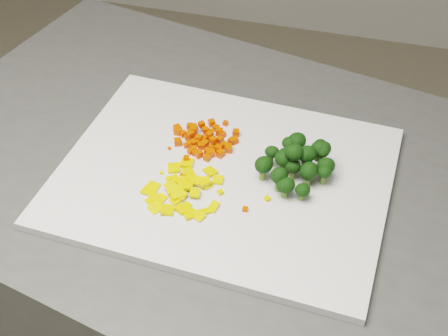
% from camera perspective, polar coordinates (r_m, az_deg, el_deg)
% --- Properties ---
extents(counter_block, '(1.08, 0.86, 0.90)m').
position_cam_1_polar(counter_block, '(1.33, -1.52, -13.53)').
color(counter_block, '#40403E').
rests_on(counter_block, ground).
extents(cutting_board, '(0.51, 0.41, 0.01)m').
position_cam_1_polar(cutting_board, '(0.94, -0.00, -0.73)').
color(cutting_board, silver).
rests_on(cutting_board, counter_block).
extents(carrot_pile, '(0.11, 0.11, 0.03)m').
position_cam_1_polar(carrot_pile, '(0.98, -1.88, 3.17)').
color(carrot_pile, '#E93302').
rests_on(carrot_pile, cutting_board).
extents(pepper_pile, '(0.13, 0.13, 0.02)m').
position_cam_1_polar(pepper_pile, '(0.90, -3.38, -1.76)').
color(pepper_pile, yellow).
rests_on(pepper_pile, cutting_board).
extents(broccoli_pile, '(0.13, 0.13, 0.06)m').
position_cam_1_polar(broccoli_pile, '(0.92, 7.46, 0.90)').
color(broccoli_pile, black).
rests_on(broccoli_pile, cutting_board).
extents(carrot_cube_0, '(0.01, 0.01, 0.01)m').
position_cam_1_polar(carrot_cube_0, '(1.01, -2.69, 3.80)').
color(carrot_cube_0, '#E93302').
rests_on(carrot_cube_0, carrot_pile).
extents(carrot_cube_1, '(0.01, 0.01, 0.01)m').
position_cam_1_polar(carrot_cube_1, '(0.96, -1.16, 1.39)').
color(carrot_cube_1, '#E93302').
rests_on(carrot_cube_1, carrot_pile).
extents(carrot_cube_2, '(0.01, 0.01, 0.01)m').
position_cam_1_polar(carrot_cube_2, '(0.98, -2.70, 2.32)').
color(carrot_cube_2, '#E93302').
rests_on(carrot_cube_2, carrot_pile).
extents(carrot_cube_3, '(0.01, 0.01, 0.01)m').
position_cam_1_polar(carrot_cube_3, '(0.95, -1.55, 0.94)').
color(carrot_cube_3, '#E93302').
rests_on(carrot_cube_3, carrot_pile).
extents(carrot_cube_4, '(0.01, 0.01, 0.01)m').
position_cam_1_polar(carrot_cube_4, '(1.00, -0.42, 3.34)').
color(carrot_cube_4, '#E93302').
rests_on(carrot_cube_4, carrot_pile).
extents(carrot_cube_5, '(0.01, 0.01, 0.01)m').
position_cam_1_polar(carrot_cube_5, '(0.96, -1.53, 1.54)').
color(carrot_cube_5, '#E93302').
rests_on(carrot_cube_5, carrot_pile).
extents(carrot_cube_6, '(0.01, 0.01, 0.01)m').
position_cam_1_polar(carrot_cube_6, '(0.98, -2.32, 2.74)').
color(carrot_cube_6, '#E93302').
rests_on(carrot_cube_6, carrot_pile).
extents(carrot_cube_7, '(0.01, 0.01, 0.01)m').
position_cam_1_polar(carrot_cube_7, '(1.01, -3.17, 3.83)').
color(carrot_cube_7, '#E93302').
rests_on(carrot_cube_7, carrot_pile).
extents(carrot_cube_8, '(0.01, 0.01, 0.01)m').
position_cam_1_polar(carrot_cube_8, '(0.96, -2.32, 1.28)').
color(carrot_cube_8, '#E93302').
rests_on(carrot_cube_8, carrot_pile).
extents(carrot_cube_9, '(0.01, 0.01, 0.01)m').
position_cam_1_polar(carrot_cube_9, '(0.98, -3.10, 3.08)').
color(carrot_cube_9, '#E93302').
rests_on(carrot_cube_9, carrot_pile).
extents(carrot_cube_10, '(0.01, 0.01, 0.01)m').
position_cam_1_polar(carrot_cube_10, '(0.99, -1.19, 3.25)').
color(carrot_cube_10, '#E93302').
rests_on(carrot_cube_10, carrot_pile).
extents(carrot_cube_11, '(0.01, 0.01, 0.01)m').
position_cam_1_polar(carrot_cube_11, '(1.00, -2.69, 3.70)').
color(carrot_cube_11, '#E93302').
rests_on(carrot_cube_11, carrot_pile).
extents(carrot_cube_12, '(0.01, 0.01, 0.01)m').
position_cam_1_polar(carrot_cube_12, '(1.02, -1.14, 4.14)').
color(carrot_cube_12, '#E93302').
rests_on(carrot_cube_12, carrot_pile).
extents(carrot_cube_13, '(0.01, 0.01, 0.01)m').
position_cam_1_polar(carrot_cube_13, '(0.99, -2.77, 3.45)').
color(carrot_cube_13, '#E93302').
rests_on(carrot_cube_13, carrot_pile).
extents(carrot_cube_14, '(0.01, 0.01, 0.01)m').
position_cam_1_polar(carrot_cube_14, '(0.98, -0.89, 2.48)').
color(carrot_cube_14, '#E93302').
rests_on(carrot_cube_14, carrot_pile).
extents(carrot_cube_15, '(0.01, 0.01, 0.01)m').
position_cam_1_polar(carrot_cube_15, '(1.01, -0.74, 3.67)').
color(carrot_cube_15, '#E93302').
rests_on(carrot_cube_15, carrot_pile).
extents(carrot_cube_16, '(0.01, 0.01, 0.01)m').
position_cam_1_polar(carrot_cube_16, '(1.00, -3.01, 3.44)').
color(carrot_cube_16, '#E93302').
rests_on(carrot_cube_16, carrot_pile).
extents(carrot_cube_17, '(0.01, 0.01, 0.01)m').
position_cam_1_polar(carrot_cube_17, '(0.97, -2.74, 1.74)').
color(carrot_cube_17, '#E93302').
rests_on(carrot_cube_17, carrot_pile).
extents(carrot_cube_18, '(0.01, 0.01, 0.01)m').
position_cam_1_polar(carrot_cube_18, '(1.00, -4.24, 3.37)').
color(carrot_cube_18, '#E93302').
rests_on(carrot_cube_18, carrot_pile).
extents(carrot_cube_19, '(0.01, 0.01, 0.01)m').
position_cam_1_polar(carrot_cube_19, '(1.00, -3.76, 3.15)').
color(carrot_cube_19, '#E93302').
rests_on(carrot_cube_19, carrot_pile).
extents(carrot_cube_20, '(0.01, 0.01, 0.01)m').
position_cam_1_polar(carrot_cube_20, '(0.98, -2.35, 2.58)').
color(carrot_cube_20, '#E93302').
rests_on(carrot_cube_20, carrot_pile).
extents(carrot_cube_21, '(0.01, 0.01, 0.01)m').
position_cam_1_polar(carrot_cube_21, '(0.97, -3.10, 1.52)').
color(carrot_cube_21, '#E93302').
rests_on(carrot_cube_21, carrot_pile).
extents(carrot_cube_22, '(0.01, 0.01, 0.01)m').
position_cam_1_polar(carrot_cube_22, '(0.97, -1.13, 1.89)').
color(carrot_cube_22, '#E93302').
rests_on(carrot_cube_22, carrot_pile).
extents(carrot_cube_23, '(0.01, 0.01, 0.01)m').
position_cam_1_polar(carrot_cube_23, '(1.00, 1.10, 3.24)').
color(carrot_cube_23, '#E93302').
rests_on(carrot_cube_23, carrot_pile).
extents(carrot_cube_24, '(0.01, 0.01, 0.01)m').
position_cam_1_polar(carrot_cube_24, '(0.98, -4.08, 2.32)').
color(carrot_cube_24, '#E93302').
rests_on(carrot_cube_24, carrot_pile).
extents(carrot_cube_25, '(0.01, 0.01, 0.01)m').
position_cam_1_polar(carrot_cube_25, '(0.97, 0.40, 1.86)').
color(carrot_cube_25, '#E93302').
rests_on(carrot_cube_25, carrot_pile).
extents(carrot_cube_26, '(0.01, 0.01, 0.01)m').
position_cam_1_polar(carrot_cube_26, '(0.96, -0.31, 1.35)').
color(carrot_cube_26, '#E93302').
rests_on(carrot_cube_26, carrot_pile).
extents(carrot_cube_27, '(0.01, 0.01, 0.01)m').
position_cam_1_polar(carrot_cube_27, '(0.97, 0.08, 2.09)').
color(carrot_cube_27, '#E93302').
rests_on(carrot_cube_27, carrot_pile).
extents(carrot_cube_28, '(0.01, 0.01, 0.01)m').
position_cam_1_polar(carrot_cube_28, '(0.97, -1.00, 2.56)').
color(carrot_cube_28, '#E93302').
rests_on(carrot_cube_28, carrot_pile).
extents(carrot_cube_29, '(0.01, 0.01, 0.01)m').
position_cam_1_polar(carrot_cube_29, '(0.99, -1.32, 2.89)').
color(carrot_cube_29, '#E93302').
rests_on(carrot_cube_29, carrot_pile).
extents(carrot_cube_30, '(0.01, 0.01, 0.01)m').
position_cam_1_polar(carrot_cube_30, '(0.99, -1.69, 3.48)').
color(carrot_cube_30, '#E93302').
rests_on(carrot_cube_30, carrot_pile).
extents(carrot_cube_31, '(0.01, 0.01, 0.01)m').
position_cam_1_polar(carrot_cube_31, '(0.99, -2.82, 3.55)').
color(carrot_cube_31, '#E93302').
rests_on(carrot_cube_31, carrot_pile).
extents(carrot_cube_32, '(0.01, 0.01, 0.01)m').
position_cam_1_polar(carrot_cube_32, '(0.99, -0.13, 3.09)').
color(carrot_cube_32, '#E93302').
rests_on(carrot_cube_32, carrot_pile).
extents(carrot_cube_33, '(0.01, 0.01, 0.01)m').
position_cam_1_polar(carrot_cube_33, '(0.97, -0.49, 1.82)').
color(carrot_cube_33, '#E93302').
rests_on(carrot_cube_33, carrot_pile).
extents(carrot_cube_34, '(0.01, 0.01, 0.01)m').
position_cam_1_polar(carrot_cube_34, '(0.96, -1.29, 1.30)').
color(carrot_cube_34, '#E93302').
rests_on(carrot_cube_34, carrot_pile).
extents(carrot_cube_35, '(0.01, 0.01, 0.01)m').
position_cam_1_polar(carrot_cube_35, '(0.99, -3.42, 2.82)').
color(carrot_cube_35, '#E93302').
rests_on(carrot_cube_35, carrot_pile).
extents(carrot_cube_36, '(0.01, 0.01, 0.01)m').
position_cam_1_polar(carrot_cube_36, '(0.98, -1.35, 3.04)').
color(carrot_cube_36, '#E93302').
rests_on(carrot_cube_36, carrot_pile).
extents(carrot_cube_37, '(0.01, 0.01, 0.01)m').
position_cam_1_polar(carrot_cube_37, '(1.00, -3.02, 3.25)').
color(carrot_cube_37, '#E93302').
rests_on(carrot_cube_37, carrot_pile).
extents(carrot_cube_38, '(0.01, 0.01, 0.01)m').
position_cam_1_polar(carrot_cube_38, '(1.01, -2.92, 3.75)').
color(carrot_cube_38, '#E93302').
rests_on(carrot_cube_38, carrot_pile).
extents(carrot_cube_39, '(0.01, 0.01, 0.01)m').
position_cam_1_polar(carrot_cube_39, '(0.98, 0.99, 2.53)').
color(carrot_cube_39, '#E93302').
rests_on(carrot_cube_39, carrot_pile).
extents(carrot_cube_40, '(0.01, 0.01, 0.01)m').
position_cam_1_polar(carrot_cube_40, '(0.95, -3.46, 0.85)').
color(carrot_cube_40, '#E93302').
rests_on(carrot_cube_40, carrot_pile).
extents(carrot_cube_41, '(0.01, 0.01, 0.01)m').
position_cam_1_polar(carrot_cube_41, '(1.02, -1.10, 4.23)').
color(carrot_cube_41, '#E93302').
rests_on(carrot_cube_41, carrot_pile).
extents(carrot_cube_42, '(0.01, 0.01, 0.01)m').
position_cam_1_polar(carrot_cube_42, '(0.98, -1.95, 2.61)').
color(carrot_cube_42, '#E93302').
rests_on(carrot_cube_42, carrot_pile).
extents(carrot_cube_43, '(0.01, 0.01, 0.01)m').
position_cam_1_polar(carrot_cube_43, '(0.96, -2.70, 1.37)').
color(carrot_cube_43, '#E93302').
rests_on(carrot_cube_43, carrot_pile).
extents(carrot_cube_44, '(0.01, 0.01, 0.01)m').
position_cam_1_polar(carrot_cube_44, '(0.98, -1.78, 2.22)').
color(carrot_cube_44, '#E93302').
rests_on(carrot_cube_44, carrot_pile).
extents(carrot_cube_45, '(0.01, 0.01, 0.01)m').
position_cam_1_polar(carrot_cube_45, '(0.98, -3.17, 2.08)').
color(carrot_cube_45, '#E93302').
rests_on(carrot_cube_45, carrot_pile).
extents(carrot_cube_46, '(0.01, 0.01, 0.01)m').
position_cam_1_polar(carrot_cube_46, '(0.98, -0.37, 2.59)').
color(carrot_cube_46, '#E93302').
rests_on(carrot_cube_46, carrot_pile).
extents(carrot_cube_47, '(0.01, 0.01, 0.01)m').
position_cam_1_polar(carrot_cube_47, '(0.98, -4.26, 2.39)').
color(carrot_cube_47, '#E93302').
rests_on(carrot_cube_47, carrot_pile).
extents(carrot_cube_48, '(0.01, 0.01, 0.01)m').
position_cam_1_polar(carrot_cube_48, '(0.98, -3.04, 3.13)').
color(carrot_cube_48, '#E93302').
rests_on(carrot_cube_48, carrot_pile).
extents(carrot_cube_49, '(0.01, 0.01, 0.01)m').
position_cam_1_polar(carrot_cube_49, '(0.97, -2.72, 1.63)').
color(carrot_cube_49, '#E93302').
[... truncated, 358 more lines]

